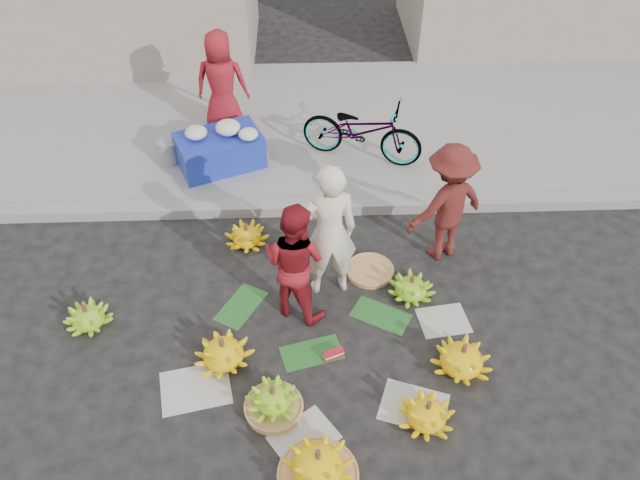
{
  "coord_description": "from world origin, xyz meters",
  "views": [
    {
      "loc": [
        -0.16,
        -4.34,
        5.41
      ],
      "look_at": [
        0.03,
        0.83,
        0.7
      ],
      "focal_mm": 35.0,
      "sensor_mm": 36.0,
      "label": 1
    }
  ],
  "objects_px": {
    "banana_bunch_4": "(462,359)",
    "vendor_cream": "(329,232)",
    "banana_bunch_0": "(223,352)",
    "bicycle": "(362,130)",
    "flower_table": "(220,148)"
  },
  "relations": [
    {
      "from": "banana_bunch_4",
      "to": "bicycle",
      "type": "relative_size",
      "value": 0.42
    },
    {
      "from": "banana_bunch_0",
      "to": "banana_bunch_4",
      "type": "xyz_separation_m",
      "value": [
        2.47,
        -0.17,
        0.01
      ]
    },
    {
      "from": "banana_bunch_4",
      "to": "flower_table",
      "type": "relative_size",
      "value": 0.55
    },
    {
      "from": "banana_bunch_0",
      "to": "flower_table",
      "type": "xyz_separation_m",
      "value": [
        -0.29,
        3.45,
        0.23
      ]
    },
    {
      "from": "flower_table",
      "to": "bicycle",
      "type": "relative_size",
      "value": 0.77
    },
    {
      "from": "banana_bunch_4",
      "to": "flower_table",
      "type": "height_order",
      "value": "flower_table"
    },
    {
      "from": "vendor_cream",
      "to": "bicycle",
      "type": "bearing_deg",
      "value": -111.56
    },
    {
      "from": "banana_bunch_4",
      "to": "bicycle",
      "type": "xyz_separation_m",
      "value": [
        -0.73,
        3.73,
        0.41
      ]
    },
    {
      "from": "flower_table",
      "to": "banana_bunch_0",
      "type": "bearing_deg",
      "value": -107.57
    },
    {
      "from": "banana_bunch_0",
      "to": "flower_table",
      "type": "distance_m",
      "value": 3.47
    },
    {
      "from": "banana_bunch_0",
      "to": "bicycle",
      "type": "bearing_deg",
      "value": 63.93
    },
    {
      "from": "banana_bunch_0",
      "to": "bicycle",
      "type": "distance_m",
      "value": 3.98
    },
    {
      "from": "banana_bunch_0",
      "to": "banana_bunch_4",
      "type": "bearing_deg",
      "value": -4.0
    },
    {
      "from": "vendor_cream",
      "to": "flower_table",
      "type": "bearing_deg",
      "value": -67.23
    },
    {
      "from": "banana_bunch_4",
      "to": "vendor_cream",
      "type": "bearing_deg",
      "value": 137.3
    }
  ]
}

